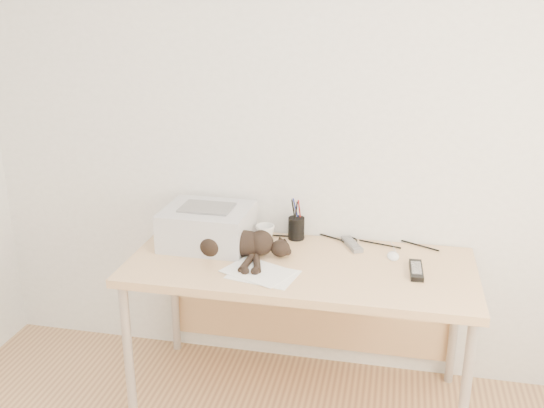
% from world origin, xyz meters
% --- Properties ---
extents(wall_back, '(3.50, 0.00, 3.50)m').
position_xyz_m(wall_back, '(0.00, 1.75, 1.30)').
color(wall_back, white).
rests_on(wall_back, floor).
extents(desk, '(1.60, 0.70, 0.74)m').
position_xyz_m(desk, '(0.00, 1.48, 0.61)').
color(desk, tan).
rests_on(desk, floor).
extents(printer, '(0.42, 0.36, 0.20)m').
position_xyz_m(printer, '(-0.49, 1.52, 0.84)').
color(printer, silver).
rests_on(printer, desk).
extents(papers, '(0.37, 0.31, 0.01)m').
position_xyz_m(papers, '(-0.15, 1.24, 0.74)').
color(papers, white).
rests_on(papers, desk).
extents(cat, '(0.60, 0.28, 0.13)m').
position_xyz_m(cat, '(-0.32, 1.41, 0.80)').
color(cat, black).
rests_on(cat, desk).
extents(mug, '(0.13, 0.13, 0.09)m').
position_xyz_m(mug, '(-0.21, 1.61, 0.78)').
color(mug, white).
rests_on(mug, desk).
extents(pen_cup, '(0.08, 0.08, 0.21)m').
position_xyz_m(pen_cup, '(-0.07, 1.68, 0.80)').
color(pen_cup, black).
rests_on(pen_cup, desk).
extents(remote_grey, '(0.12, 0.18, 0.02)m').
position_xyz_m(remote_grey, '(0.22, 1.64, 0.75)').
color(remote_grey, slate).
rests_on(remote_grey, desk).
extents(remote_black, '(0.06, 0.20, 0.02)m').
position_xyz_m(remote_black, '(0.53, 1.40, 0.75)').
color(remote_black, black).
rests_on(remote_black, desk).
extents(mouse, '(0.07, 0.10, 0.03)m').
position_xyz_m(mouse, '(0.42, 1.55, 0.76)').
color(mouse, white).
rests_on(mouse, desk).
extents(cable_tangle, '(1.36, 0.09, 0.01)m').
position_xyz_m(cable_tangle, '(0.00, 1.70, 0.75)').
color(cable_tangle, black).
rests_on(cable_tangle, desk).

